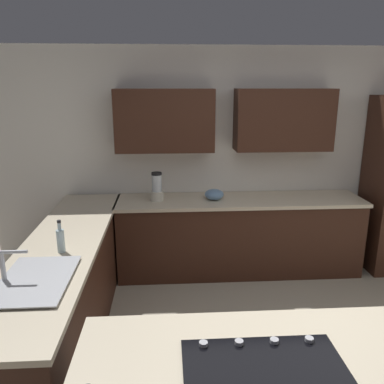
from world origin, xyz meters
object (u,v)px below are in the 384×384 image
object	(u,v)px
sink_unit	(34,279)
blender	(157,189)
mixing_bowl	(214,194)
dish_soap_bottle	(61,240)
cooktop	(268,376)

from	to	relation	value
sink_unit	blender	world-z (taller)	blender
sink_unit	mixing_bowl	xyz separation A→B (m)	(-1.43, -1.84, 0.04)
blender	dish_soap_bottle	distance (m)	1.54
mixing_bowl	dish_soap_bottle	world-z (taller)	dish_soap_bottle
cooktop	blender	xyz separation A→B (m)	(0.56, -2.81, 0.13)
dish_soap_bottle	cooktop	bearing A→B (deg)	131.35
blender	mixing_bowl	bearing A→B (deg)	180.00
cooktop	dish_soap_bottle	xyz separation A→B (m)	(1.28, -1.45, 0.10)
sink_unit	mixing_bowl	world-z (taller)	sink_unit
sink_unit	cooktop	xyz separation A→B (m)	(-1.34, 0.97, -0.01)
cooktop	sink_unit	bearing A→B (deg)	-36.03
sink_unit	dish_soap_bottle	bearing A→B (deg)	-96.95
cooktop	blender	distance (m)	2.87
cooktop	dish_soap_bottle	bearing A→B (deg)	-48.65
dish_soap_bottle	blender	bearing A→B (deg)	-117.84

